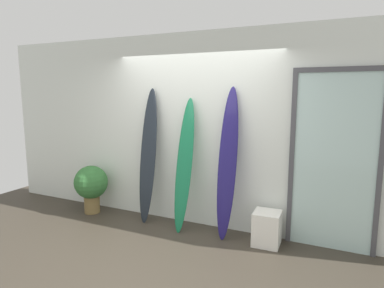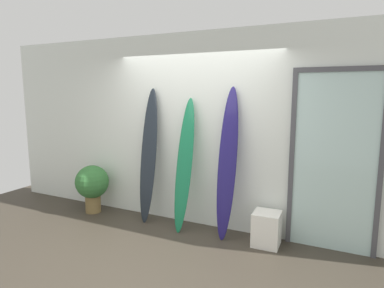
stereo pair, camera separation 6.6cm
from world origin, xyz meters
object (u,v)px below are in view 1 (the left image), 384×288
surfboard_navy (227,164)px  display_block_left (267,228)px  surfboard_charcoal (148,157)px  glass_door (334,158)px  surfboard_emerald (184,165)px  potted_plant (91,184)px

surfboard_navy → display_block_left: surfboard_navy is taller
surfboard_charcoal → glass_door: 2.57m
surfboard_charcoal → surfboard_navy: size_ratio=0.99×
surfboard_emerald → surfboard_charcoal: bearing=175.2°
display_block_left → potted_plant: potted_plant is taller
surfboard_navy → display_block_left: (0.56, -0.03, -0.79)m
surfboard_navy → potted_plant: (-2.29, -0.09, -0.53)m
surfboard_charcoal → potted_plant: bearing=-173.7°
glass_door → potted_plant: glass_door is taller
surfboard_emerald → potted_plant: (-1.66, -0.06, -0.47)m
display_block_left → potted_plant: bearing=-178.8°
surfboard_emerald → display_block_left: (1.19, -0.00, -0.72)m
surfboard_charcoal → display_block_left: bearing=-1.7°
surfboard_navy → display_block_left: 0.97m
surfboard_emerald → glass_door: (1.93, 0.24, 0.22)m
potted_plant → surfboard_navy: bearing=2.3°
surfboard_charcoal → surfboard_emerald: bearing=-4.8°
display_block_left → potted_plant: (-2.86, -0.06, 0.25)m
surfboard_emerald → display_block_left: 1.39m
surfboard_emerald → glass_door: bearing=7.1°
surfboard_charcoal → display_block_left: surfboard_charcoal is taller
surfboard_emerald → surfboard_navy: size_ratio=0.92×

